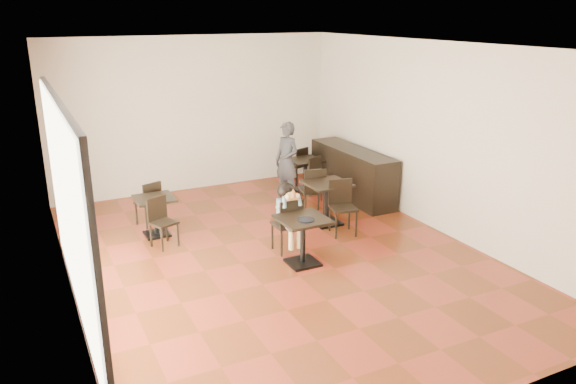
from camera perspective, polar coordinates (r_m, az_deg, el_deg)
floor at (r=8.83m, az=-1.16°, el=-6.53°), size 6.00×8.00×0.01m
ceiling at (r=8.05m, az=-1.31°, el=14.68°), size 6.00×8.00×0.01m
wall_back at (r=11.96m, az=-9.45°, el=7.80°), size 6.00×0.01×3.20m
wall_front at (r=5.15m, az=18.11°, el=-6.55°), size 6.00×0.01×3.20m
wall_left at (r=7.58m, az=-22.24°, el=0.82°), size 0.01×8.00×3.20m
wall_right at (r=9.91m, az=14.76°, el=5.36°), size 0.01×8.00×3.20m
storefront_window at (r=7.16m, az=-21.47°, el=-1.72°), size 0.04×4.50×2.60m
child_table at (r=8.43m, az=1.51°, el=-5.02°), size 0.70×0.70×0.74m
child_chair at (r=8.86m, az=-0.14°, el=-3.32°), size 0.40×0.40×0.89m
child at (r=8.82m, az=-0.14°, el=-2.63°), size 0.40×0.56×1.12m
plate at (r=8.21m, az=1.85°, el=-2.83°), size 0.25×0.25×0.02m
pizza_slice at (r=8.52m, az=0.42°, el=-0.44°), size 0.26×0.20×0.06m
adult_patron at (r=11.27m, az=-0.11°, el=3.17°), size 0.55×0.67×1.57m
cafe_table_mid at (r=10.03m, az=3.98°, el=-1.14°), size 0.87×0.87×0.77m
cafe_table_left at (r=9.77m, az=-13.29°, el=-2.42°), size 0.82×0.82×0.68m
cafe_table_back at (r=11.89m, az=1.73°, el=1.75°), size 0.83×0.83×0.69m
chair_mid_a at (r=10.46m, az=2.48°, el=0.15°), size 0.50×0.50×0.93m
chair_mid_b at (r=9.56m, az=5.64°, el=-1.66°), size 0.50×0.50×0.93m
chair_left_a at (r=10.26m, az=-14.04°, el=-1.09°), size 0.47×0.47×0.81m
chair_left_b at (r=9.25m, az=-12.52°, el=-3.10°), size 0.47×0.47×0.81m
chair_back_a at (r=12.38m, az=0.86°, el=2.74°), size 0.48×0.48×0.82m
chair_back_b at (r=11.45m, az=3.36°, el=1.44°), size 0.48×0.48×0.82m
service_counter at (r=11.52m, az=6.55°, el=1.91°), size 0.60×2.40×1.00m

